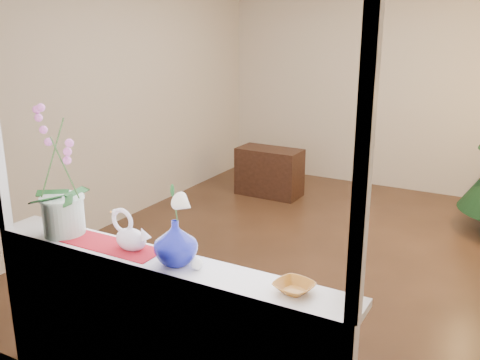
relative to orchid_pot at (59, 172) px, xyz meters
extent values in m
plane|color=#342115|center=(0.69, 2.37, -1.30)|extent=(5.00, 5.00, 0.00)
cube|color=beige|center=(0.69, 4.87, 0.05)|extent=(4.50, 0.10, 2.70)
cube|color=beige|center=(0.69, -0.13, 0.05)|extent=(4.50, 0.10, 2.70)
cube|color=beige|center=(-1.56, 2.37, 0.05)|extent=(0.10, 5.00, 2.70)
cube|color=white|center=(0.69, -0.09, -0.86)|extent=(2.20, 0.08, 0.88)
cube|color=white|center=(0.69, 0.00, -0.40)|extent=(2.20, 0.26, 0.04)
cube|color=maroon|center=(0.31, 0.00, -0.37)|extent=(0.70, 0.20, 0.01)
imported|color=navy|center=(0.80, -0.01, -0.24)|extent=(0.30, 0.30, 0.27)
sphere|color=white|center=(0.94, -0.01, -0.34)|extent=(0.07, 0.07, 0.06)
imported|color=#9E5F1A|center=(1.46, 0.01, -0.36)|extent=(0.18, 0.18, 0.04)
cube|color=black|center=(-0.51, 3.78, -1.00)|extent=(0.80, 0.41, 0.60)
camera|label=1|loc=(2.32, -2.04, 0.82)|focal=40.00mm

